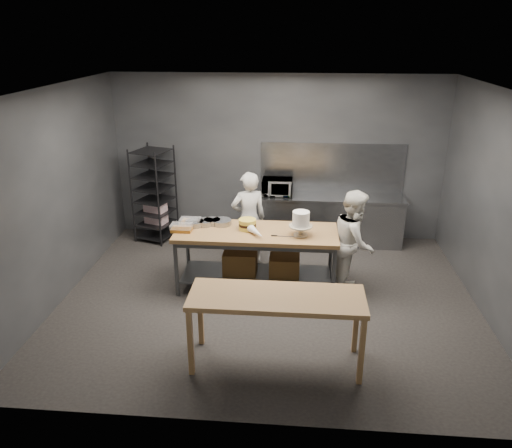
{
  "coord_description": "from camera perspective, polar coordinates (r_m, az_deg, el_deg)",
  "views": [
    {
      "loc": [
        0.38,
        -6.43,
        3.71
      ],
      "look_at": [
        -0.21,
        0.32,
        1.05
      ],
      "focal_mm": 35.0,
      "sensor_mm": 36.0,
      "label": 1
    }
  ],
  "objects": [
    {
      "name": "chef_behind",
      "position": [
        8.18,
        -0.85,
        0.59
      ],
      "size": [
        0.67,
        0.55,
        1.59
      ],
      "primitive_type": "imported",
      "rotation": [
        0.0,
        0.0,
        3.48
      ],
      "color": "silver",
      "rests_on": "ground"
    },
    {
      "name": "speed_rack",
      "position": [
        9.36,
        -11.54,
        3.25
      ],
      "size": [
        0.77,
        0.8,
        1.75
      ],
      "color": "black",
      "rests_on": "ground"
    },
    {
      "name": "offset_spatula",
      "position": [
        7.19,
        2.78,
        -1.38
      ],
      "size": [
        0.36,
        0.02,
        0.02
      ],
      "color": "slate",
      "rests_on": "work_table"
    },
    {
      "name": "microwave",
      "position": [
        9.01,
        2.44,
        4.26
      ],
      "size": [
        0.54,
        0.37,
        0.3
      ],
      "primitive_type": "imported",
      "color": "black",
      "rests_on": "back_counter"
    },
    {
      "name": "chef_right",
      "position": [
        7.46,
        11.14,
        -2.04
      ],
      "size": [
        0.7,
        0.84,
        1.58
      ],
      "primitive_type": "imported",
      "rotation": [
        0.0,
        0.0,
        1.43
      ],
      "color": "white",
      "rests_on": "ground"
    },
    {
      "name": "pastry_clamshells",
      "position": [
        7.53,
        -8.01,
        -0.07
      ],
      "size": [
        0.39,
        0.45,
        0.11
      ],
      "color": "#A66621",
      "rests_on": "work_table"
    },
    {
      "name": "layer_cake",
      "position": [
        7.4,
        -0.98,
        -0.04
      ],
      "size": [
        0.26,
        0.26,
        0.16
      ],
      "color": "gold",
      "rests_on": "work_table"
    },
    {
      "name": "near_counter",
      "position": [
        5.73,
        2.37,
        -8.92
      ],
      "size": [
        2.0,
        0.7,
        0.9
      ],
      "color": "olive",
      "rests_on": "ground"
    },
    {
      "name": "splashback_panel",
      "position": [
        9.23,
        8.71,
        6.39
      ],
      "size": [
        2.6,
        0.02,
        0.9
      ],
      "primitive_type": "cube",
      "color": "slate",
      "rests_on": "back_counter"
    },
    {
      "name": "cake_pans",
      "position": [
        7.63,
        -5.44,
        0.18
      ],
      "size": [
        0.69,
        0.38,
        0.07
      ],
      "color": "gray",
      "rests_on": "work_table"
    },
    {
      "name": "back_counter",
      "position": [
        9.22,
        8.5,
        0.51
      ],
      "size": [
        2.6,
        0.6,
        0.9
      ],
      "color": "slate",
      "rests_on": "ground"
    },
    {
      "name": "piping_bag",
      "position": [
        7.16,
        0.03,
        -0.95
      ],
      "size": [
        0.31,
        0.38,
        0.12
      ],
      "primitive_type": "cone",
      "rotation": [
        1.57,
        0.0,
        0.57
      ],
      "color": "white",
      "rests_on": "work_table"
    },
    {
      "name": "frosted_cake_stand",
      "position": [
        7.15,
        5.15,
        0.37
      ],
      "size": [
        0.34,
        0.34,
        0.37
      ],
      "color": "#B7AA92",
      "rests_on": "work_table"
    },
    {
      "name": "work_table",
      "position": [
        7.52,
        0.15,
        -3.23
      ],
      "size": [
        2.4,
        0.9,
        0.92
      ],
      "color": "brown",
      "rests_on": "ground"
    },
    {
      "name": "ground",
      "position": [
        7.43,
        1.39,
        -8.52
      ],
      "size": [
        6.0,
        6.0,
        0.0
      ],
      "primitive_type": "plane",
      "color": "black",
      "rests_on": "ground"
    },
    {
      "name": "back_wall",
      "position": [
        9.2,
        2.48,
        7.53
      ],
      "size": [
        6.0,
        0.04,
        3.0
      ],
      "primitive_type": "cube",
      "color": "#4C4F54",
      "rests_on": "ground"
    }
  ]
}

